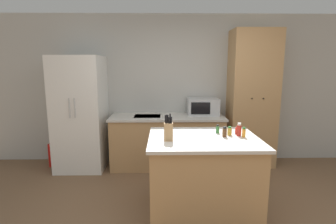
{
  "coord_description": "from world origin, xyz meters",
  "views": [
    {
      "loc": [
        -0.4,
        -2.38,
        1.72
      ],
      "look_at": [
        -0.34,
        1.4,
        1.05
      ],
      "focal_mm": 28.0,
      "sensor_mm": 36.0,
      "label": 1
    }
  ],
  "objects_px": {
    "microwave": "(203,106)",
    "spice_bottle_orange_cap": "(237,131)",
    "spice_bottle_tall_dark": "(239,130)",
    "spice_bottle_green_herb": "(230,131)",
    "knife_block": "(168,131)",
    "pantry_cabinet": "(252,99)",
    "spice_bottle_amber_oil": "(225,132)",
    "spice_bottle_short_red": "(244,133)",
    "spice_bottle_pale_salt": "(218,129)",
    "fire_extinguisher": "(52,155)",
    "refrigerator": "(81,113)"
  },
  "relations": [
    {
      "from": "spice_bottle_pale_salt",
      "to": "spice_bottle_orange_cap",
      "type": "height_order",
      "value": "spice_bottle_pale_salt"
    },
    {
      "from": "knife_block",
      "to": "spice_bottle_green_herb",
      "type": "distance_m",
      "value": 0.74
    },
    {
      "from": "spice_bottle_short_red",
      "to": "spice_bottle_tall_dark",
      "type": "bearing_deg",
      "value": 124.66
    },
    {
      "from": "microwave",
      "to": "spice_bottle_pale_salt",
      "type": "distance_m",
      "value": 1.43
    },
    {
      "from": "microwave",
      "to": "spice_bottle_amber_oil",
      "type": "distance_m",
      "value": 1.6
    },
    {
      "from": "spice_bottle_amber_oil",
      "to": "spice_bottle_green_herb",
      "type": "distance_m",
      "value": 0.1
    },
    {
      "from": "pantry_cabinet",
      "to": "spice_bottle_green_herb",
      "type": "relative_size",
      "value": 22.21
    },
    {
      "from": "spice_bottle_amber_oil",
      "to": "spice_bottle_green_herb",
      "type": "relative_size",
      "value": 1.14
    },
    {
      "from": "spice_bottle_tall_dark",
      "to": "spice_bottle_short_red",
      "type": "relative_size",
      "value": 1.31
    },
    {
      "from": "spice_bottle_tall_dark",
      "to": "spice_bottle_amber_oil",
      "type": "relative_size",
      "value": 1.29
    },
    {
      "from": "spice_bottle_short_red",
      "to": "spice_bottle_orange_cap",
      "type": "distance_m",
      "value": 0.14
    },
    {
      "from": "microwave",
      "to": "knife_block",
      "type": "xyz_separation_m",
      "value": [
        -0.63,
        -1.73,
        0.01
      ]
    },
    {
      "from": "pantry_cabinet",
      "to": "spice_bottle_tall_dark",
      "type": "xyz_separation_m",
      "value": [
        -0.65,
        -1.52,
        -0.16
      ]
    },
    {
      "from": "pantry_cabinet",
      "to": "spice_bottle_amber_oil",
      "type": "xyz_separation_m",
      "value": [
        -0.82,
        -1.55,
        -0.17
      ]
    },
    {
      "from": "spice_bottle_green_herb",
      "to": "spice_bottle_orange_cap",
      "type": "relative_size",
      "value": 1.25
    },
    {
      "from": "pantry_cabinet",
      "to": "knife_block",
      "type": "height_order",
      "value": "pantry_cabinet"
    },
    {
      "from": "pantry_cabinet",
      "to": "spice_bottle_green_herb",
      "type": "bearing_deg",
      "value": -116.75
    },
    {
      "from": "microwave",
      "to": "spice_bottle_orange_cap",
      "type": "xyz_separation_m",
      "value": [
        0.19,
        -1.48,
        -0.06
      ]
    },
    {
      "from": "knife_block",
      "to": "fire_extinguisher",
      "type": "bearing_deg",
      "value": 140.8
    },
    {
      "from": "spice_bottle_short_red",
      "to": "spice_bottle_green_herb",
      "type": "bearing_deg",
      "value": 148.39
    },
    {
      "from": "pantry_cabinet",
      "to": "spice_bottle_pale_salt",
      "type": "distance_m",
      "value": 1.64
    },
    {
      "from": "spice_bottle_short_red",
      "to": "spice_bottle_green_herb",
      "type": "xyz_separation_m",
      "value": [
        -0.14,
        0.09,
        -0.01
      ]
    },
    {
      "from": "fire_extinguisher",
      "to": "knife_block",
      "type": "bearing_deg",
      "value": -39.2
    },
    {
      "from": "spice_bottle_short_red",
      "to": "spice_bottle_green_herb",
      "type": "height_order",
      "value": "spice_bottle_short_red"
    },
    {
      "from": "spice_bottle_amber_oil",
      "to": "spice_bottle_short_red",
      "type": "bearing_deg",
      "value": -5.62
    },
    {
      "from": "knife_block",
      "to": "spice_bottle_tall_dark",
      "type": "bearing_deg",
      "value": 11.97
    },
    {
      "from": "spice_bottle_pale_salt",
      "to": "spice_bottle_tall_dark",
      "type": "bearing_deg",
      "value": -30.86
    },
    {
      "from": "spice_bottle_pale_salt",
      "to": "fire_extinguisher",
      "type": "xyz_separation_m",
      "value": [
        -2.57,
        1.31,
        -0.77
      ]
    },
    {
      "from": "spice_bottle_tall_dark",
      "to": "spice_bottle_short_red",
      "type": "height_order",
      "value": "spice_bottle_tall_dark"
    },
    {
      "from": "spice_bottle_pale_salt",
      "to": "spice_bottle_orange_cap",
      "type": "bearing_deg",
      "value": -13.67
    },
    {
      "from": "microwave",
      "to": "fire_extinguisher",
      "type": "distance_m",
      "value": 2.73
    },
    {
      "from": "pantry_cabinet",
      "to": "spice_bottle_amber_oil",
      "type": "distance_m",
      "value": 1.76
    },
    {
      "from": "fire_extinguisher",
      "to": "spice_bottle_green_herb",
      "type": "bearing_deg",
      "value": -27.64
    },
    {
      "from": "pantry_cabinet",
      "to": "spice_bottle_orange_cap",
      "type": "distance_m",
      "value": 1.59
    },
    {
      "from": "refrigerator",
      "to": "spice_bottle_amber_oil",
      "type": "distance_m",
      "value": 2.53
    },
    {
      "from": "refrigerator",
      "to": "spice_bottle_short_red",
      "type": "bearing_deg",
      "value": -32.55
    },
    {
      "from": "spice_bottle_tall_dark",
      "to": "spice_bottle_short_red",
      "type": "distance_m",
      "value": 0.07
    },
    {
      "from": "spice_bottle_green_herb",
      "to": "spice_bottle_pale_salt",
      "type": "relative_size",
      "value": 1.01
    },
    {
      "from": "microwave",
      "to": "spice_bottle_orange_cap",
      "type": "distance_m",
      "value": 1.5
    },
    {
      "from": "spice_bottle_green_herb",
      "to": "spice_bottle_pale_salt",
      "type": "bearing_deg",
      "value": 139.55
    },
    {
      "from": "refrigerator",
      "to": "microwave",
      "type": "relative_size",
      "value": 3.55
    },
    {
      "from": "spice_bottle_amber_oil",
      "to": "spice_bottle_green_herb",
      "type": "bearing_deg",
      "value": 41.71
    },
    {
      "from": "knife_block",
      "to": "spice_bottle_short_red",
      "type": "distance_m",
      "value": 0.86
    },
    {
      "from": "spice_bottle_short_red",
      "to": "spice_bottle_orange_cap",
      "type": "xyz_separation_m",
      "value": [
        -0.04,
        0.13,
        -0.02
      ]
    },
    {
      "from": "refrigerator",
      "to": "spice_bottle_tall_dark",
      "type": "distance_m",
      "value": 2.65
    },
    {
      "from": "pantry_cabinet",
      "to": "knife_block",
      "type": "distance_m",
      "value": 2.24
    },
    {
      "from": "spice_bottle_green_herb",
      "to": "spice_bottle_orange_cap",
      "type": "bearing_deg",
      "value": 24.54
    },
    {
      "from": "spice_bottle_tall_dark",
      "to": "spice_bottle_green_herb",
      "type": "distance_m",
      "value": 0.11
    },
    {
      "from": "knife_block",
      "to": "fire_extinguisher",
      "type": "distance_m",
      "value": 2.68
    },
    {
      "from": "spice_bottle_short_red",
      "to": "fire_extinguisher",
      "type": "relative_size",
      "value": 0.25
    }
  ]
}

